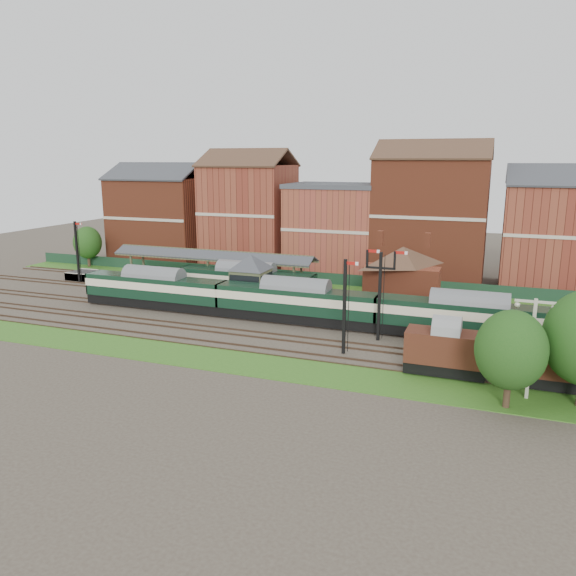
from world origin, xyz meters
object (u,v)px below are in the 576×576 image
(signal_box, at_px, (251,280))
(platform_railcar, at_px, (246,282))
(semaphore_bracket, at_px, (380,290))
(goods_van_a, at_px, (445,349))
(dmu_train, at_px, (296,301))

(signal_box, relative_size, platform_railcar, 0.37)
(semaphore_bracket, height_order, goods_van_a, semaphore_bracket)
(semaphore_bracket, xyz_separation_m, dmu_train, (-8.78, 2.50, -2.43))
(signal_box, xyz_separation_m, platform_railcar, (-2.06, 3.25, -1.00))
(signal_box, relative_size, dmu_train, 0.12)
(semaphore_bracket, xyz_separation_m, goods_van_a, (6.31, -6.50, -2.61))
(signal_box, height_order, goods_van_a, signal_box)
(semaphore_bracket, height_order, dmu_train, semaphore_bracket)
(goods_van_a, bearing_deg, dmu_train, 149.19)
(signal_box, bearing_deg, platform_railcar, 122.39)
(platform_railcar, bearing_deg, goods_van_a, -33.51)
(dmu_train, bearing_deg, goods_van_a, -30.81)
(platform_railcar, bearing_deg, signal_box, -57.61)
(platform_railcar, xyz_separation_m, goods_van_a, (23.41, -15.50, -0.17))
(dmu_train, height_order, goods_van_a, dmu_train)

